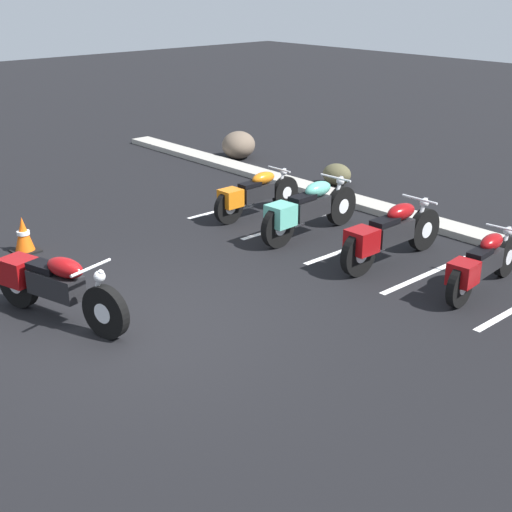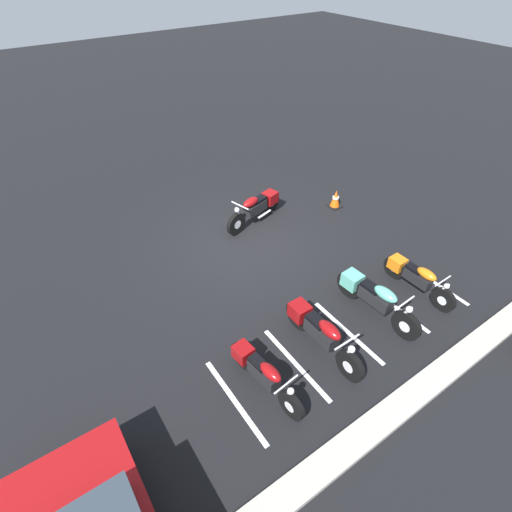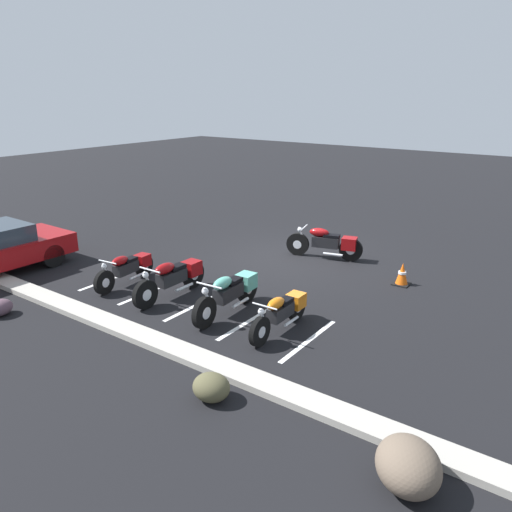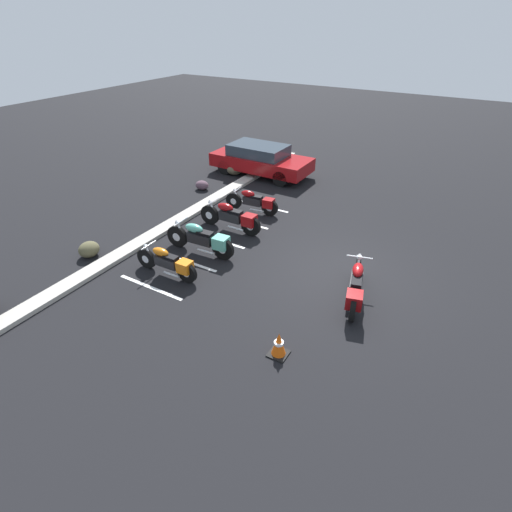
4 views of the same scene
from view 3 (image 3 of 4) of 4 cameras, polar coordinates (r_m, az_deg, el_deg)
The scene contains 16 objects.
ground at distance 14.61m, azimuth 3.69°, elevation -0.32°, with size 60.00×60.00×0.00m, color black.
motorcycle_maroon_featured at distance 14.63m, azimuth 8.21°, elevation 1.50°, with size 2.21×0.88×0.89m.
parked_bike_0 at distance 10.19m, azimuth 3.00°, elevation -6.33°, with size 0.56×2.00×0.79m.
parked_bike_1 at distance 10.97m, azimuth -2.97°, elevation -4.13°, with size 0.64×2.29×0.90m.
parked_bike_2 at distance 11.98m, azimuth -9.39°, elevation -2.40°, with size 0.64×2.27×0.89m.
parked_bike_3 at distance 13.00m, azimuth -14.47°, elevation -1.33°, with size 0.59×2.00×0.79m.
concrete_curb at distance 10.43m, azimuth -13.95°, elevation -8.44°, with size 18.00×0.50×0.12m, color #A8A399.
landscape_rock_0 at distance 8.16m, azimuth -5.13°, elevation -14.71°, with size 0.62×0.55×0.45m, color brown.
landscape_rock_2 at distance 12.26m, azimuth -27.21°, elevation -5.26°, with size 0.54×0.44×0.36m, color #553D49.
landscape_rock_3 at distance 6.86m, azimuth 16.99°, elevation -21.93°, with size 0.93×0.79×0.64m, color brown.
traffic_cone at distance 13.10m, azimuth 16.36°, elevation -2.04°, with size 0.40×0.40×0.58m.
stall_line_0 at distance 10.00m, azimuth 6.05°, elevation -9.58°, with size 0.10×2.10×0.00m, color white.
stall_line_1 at distance 10.71m, azimuth -0.86°, elevation -7.48°, with size 0.10×2.10×0.00m, color white.
stall_line_2 at distance 11.56m, azimuth -6.77°, elevation -5.58°, with size 0.10×2.10×0.00m, color white.
stall_line_3 at distance 12.54m, azimuth -11.79°, elevation -3.91°, with size 0.10×2.10×0.00m, color white.
stall_line_4 at distance 13.60m, azimuth -16.04°, elevation -2.46°, with size 0.10×2.10×0.00m, color white.
Camera 3 is at (-7.28, 11.78, 4.67)m, focal length 35.00 mm.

